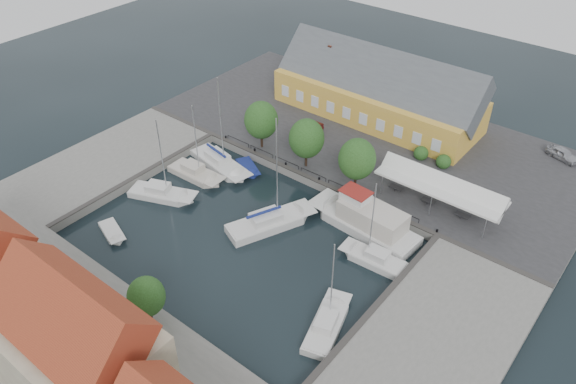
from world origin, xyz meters
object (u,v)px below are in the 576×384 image
Objects in this scene: car_silver at (563,154)px; trawler at (367,222)px; center_sailboat at (269,224)px; west_boat_b at (195,174)px; launch_nw at (248,169)px; east_boat_a at (374,260)px; tent_canopy at (440,187)px; warehouse at (375,91)px; car_red at (309,131)px; west_boat_a at (220,164)px; launch_sw at (112,233)px; west_boat_c at (162,195)px; east_boat_c at (327,326)px.

trawler is (-12.28, -25.36, -0.68)m from car_silver.
center_sailboat reaches higher than west_boat_b.
launch_nw is (-17.46, 0.64, -0.93)m from trawler.
launch_nw is at bearing 51.80° from west_boat_b.
tent_canopy is at bearing 83.37° from east_boat_a.
warehouse is 11.32m from car_red.
car_red is at bearing 65.07° from west_boat_a.
trawler reaches higher than tent_canopy.
trawler is (-4.58, -6.95, -2.67)m from tent_canopy.
tent_canopy reaches higher than car_red.
tent_canopy is at bearing 15.99° from launch_nw.
launch_sw reaches higher than launch_nw.
west_boat_c reaches higher than west_boat_b.
car_red is at bearing 73.18° from west_boat_c.
car_red reaches higher than launch_nw.
car_red is (-3.43, -10.45, -2.68)m from warehouse.
center_sailboat reaches higher than west_boat_a.
launch_nw is at bearing 68.57° from west_boat_c.
west_boat_a reaches higher than launch_nw.
launch_sw is (-32.90, -42.69, -1.61)m from car_silver.
west_boat_c reaches higher than tent_canopy.
warehouse is 2.04× the size of tent_canopy.
trawler is at bearing -32.77° from car_red.
east_boat_c is at bearing -172.91° from car_silver.
warehouse is 27.40m from center_sailboat.
tent_canopy is 3.01× the size of launch_sw.
west_boat_a is at bearing 153.45° from east_boat_c.
car_red is at bearing 170.34° from tent_canopy.
east_boat_a is at bearing -6.78° from west_boat_a.
west_boat_c is (-26.10, -16.66, -3.42)m from tent_canopy.
west_boat_c is at bearing 171.66° from east_boat_c.
launch_sw is at bearing -171.33° from east_boat_c.
east_boat_a is (-8.95, -29.17, -1.44)m from car_silver.
car_red is 0.42× the size of west_boat_c.
launch_sw is at bearing -137.26° from center_sailboat.
east_boat_a is at bearing 96.48° from east_boat_c.
center_sailboat is 11.25m from launch_nw.
car_silver is at bearing 29.48° from car_red.
east_boat_a is at bearing 13.35° from west_boat_c.
trawler is 14.24m from east_boat_c.
west_boat_b is at bearing -101.83° from west_boat_a.
east_boat_a is at bearing -178.56° from car_silver.
warehouse reaches higher than car_silver.
launch_sw is 0.98× the size of launch_nw.
center_sailboat is at bearing -144.29° from trawler.
west_boat_b is 6.43m from launch_nw.
trawler is 20.74m from west_boat_a.
east_boat_c reaches higher than launch_nw.
car_red is at bearing 67.96° from west_boat_b.
west_boat_a reaches higher than trawler.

